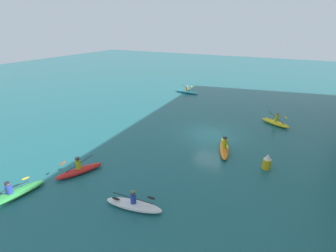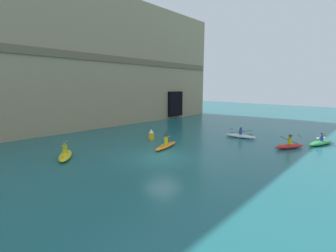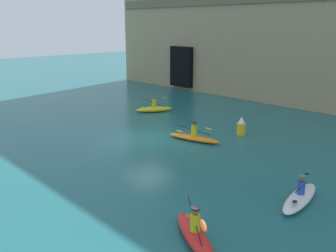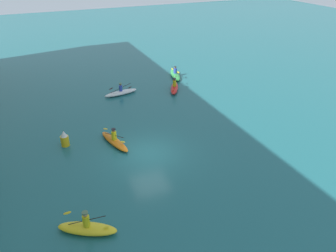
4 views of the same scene
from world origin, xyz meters
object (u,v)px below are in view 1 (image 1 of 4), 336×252
object	(u,v)px
kayak_red	(79,170)
marker_buoy	(267,162)
kayak_yellow	(276,122)
kayak_white	(134,205)
kayak_orange	(224,148)
kayak_cyan	(187,92)
kayak_green	(11,195)

from	to	relation	value
kayak_red	marker_buoy	xyz separation A→B (m)	(-6.08, 10.89, 0.26)
kayak_yellow	kayak_white	bearing A→B (deg)	98.06
kayak_orange	kayak_white	bearing A→B (deg)	-33.88
kayak_orange	kayak_yellow	xyz separation A→B (m)	(-7.25, 3.29, 0.02)
kayak_red	marker_buoy	bearing A→B (deg)	147.20
kayak_cyan	kayak_orange	xyz separation A→B (m)	(14.07, 8.82, 0.03)
kayak_green	kayak_yellow	size ratio (longest dim) A/B	1.27
kayak_red	marker_buoy	world-z (taller)	kayak_red
kayak_red	kayak_white	bearing A→B (deg)	106.94
kayak_red	marker_buoy	distance (m)	12.48
kayak_orange	kayak_green	bearing A→B (deg)	-56.29
kayak_green	marker_buoy	xyz separation A→B (m)	(-9.50, 12.54, 0.30)
kayak_white	kayak_orange	xyz separation A→B (m)	(-8.15, 2.84, 0.01)
kayak_red	kayak_orange	distance (m)	10.58
kayak_red	kayak_orange	xyz separation A→B (m)	(-7.18, 7.77, -0.02)
kayak_yellow	marker_buoy	world-z (taller)	kayak_yellow
kayak_green	marker_buoy	distance (m)	15.74
kayak_red	kayak_yellow	world-z (taller)	kayak_yellow
kayak_green	kayak_white	distance (m)	7.02
kayak_red	kayak_white	world-z (taller)	kayak_red
kayak_green	kayak_orange	world-z (taller)	kayak_orange
kayak_red	kayak_cyan	size ratio (longest dim) A/B	0.81
kayak_white	kayak_red	bearing A→B (deg)	-21.10
kayak_cyan	kayak_orange	size ratio (longest dim) A/B	1.08
kayak_green	kayak_orange	size ratio (longest dim) A/B	1.09
kayak_green	kayak_yellow	bearing A→B (deg)	-20.04
kayak_green	marker_buoy	world-z (taller)	marker_buoy
kayak_white	marker_buoy	bearing A→B (deg)	-140.25
kayak_green	kayak_orange	distance (m)	14.18
kayak_white	marker_buoy	world-z (taller)	marker_buoy
kayak_red	kayak_cyan	bearing A→B (deg)	-149.13
kayak_white	kayak_yellow	size ratio (longest dim) A/B	1.13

